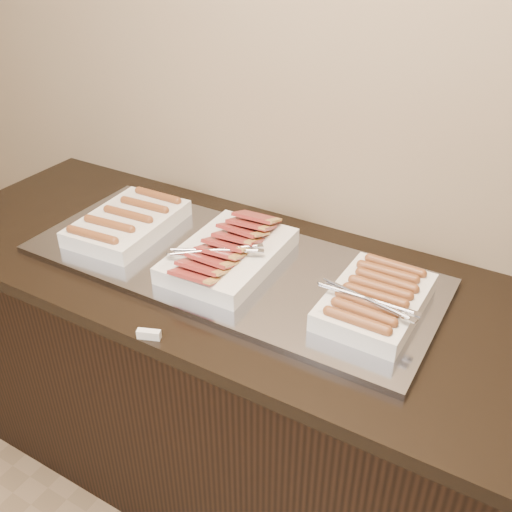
{
  "coord_description": "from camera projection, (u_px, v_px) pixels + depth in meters",
  "views": [
    {
      "loc": [
        0.74,
        0.98,
        1.81
      ],
      "look_at": [
        0.07,
        2.13,
        0.97
      ],
      "focal_mm": 40.0,
      "sensor_mm": 36.0,
      "label": 1
    }
  ],
  "objects": [
    {
      "name": "counter",
      "position": [
        238.0,
        383.0,
        1.88
      ],
      "size": [
        2.06,
        0.76,
        0.9
      ],
      "color": "black",
      "rests_on": "ground"
    },
    {
      "name": "label_holder",
      "position": [
        149.0,
        334.0,
        1.38
      ],
      "size": [
        0.06,
        0.04,
        0.02
      ],
      "primitive_type": "cube",
      "rotation": [
        0.0,
        0.0,
        0.37
      ],
      "color": "white",
      "rests_on": "counter"
    },
    {
      "name": "warming_tray",
      "position": [
        229.0,
        265.0,
        1.65
      ],
      "size": [
        1.2,
        0.5,
        0.02
      ],
      "primitive_type": "cube",
      "color": "#9698A4",
      "rests_on": "counter"
    },
    {
      "name": "dish_left",
      "position": [
        128.0,
        222.0,
        1.79
      ],
      "size": [
        0.26,
        0.38,
        0.07
      ],
      "rotation": [
        0.0,
        0.0,
        0.06
      ],
      "color": "white",
      "rests_on": "warming_tray"
    },
    {
      "name": "dish_center",
      "position": [
        228.0,
        253.0,
        1.62
      ],
      "size": [
        0.27,
        0.41,
        0.09
      ],
      "rotation": [
        0.0,
        0.0,
        0.03
      ],
      "color": "white",
      "rests_on": "warming_tray"
    },
    {
      "name": "dish_right",
      "position": [
        375.0,
        300.0,
        1.43
      ],
      "size": [
        0.27,
        0.33,
        0.08
      ],
      "rotation": [
        0.0,
        0.0,
        -0.01
      ],
      "color": "white",
      "rests_on": "warming_tray"
    }
  ]
}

